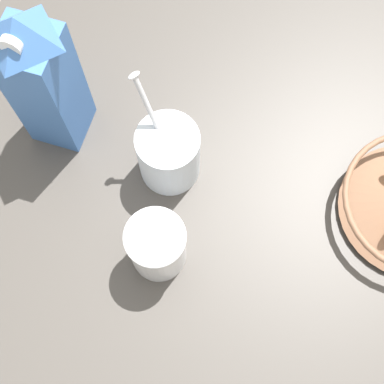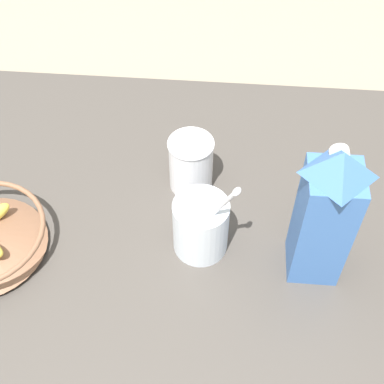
# 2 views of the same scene
# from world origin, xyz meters

# --- Properties ---
(ground_plane) EXTENTS (6.00, 6.00, 0.00)m
(ground_plane) POSITION_xyz_m (0.00, 0.00, 0.00)
(ground_plane) COLOR gray
(countertop) EXTENTS (1.11, 1.11, 0.04)m
(countertop) POSITION_xyz_m (0.00, 0.00, 0.02)
(countertop) COLOR #47423D
(countertop) RESTS_ON ground_plane
(milk_carton) EXTENTS (0.09, 0.09, 0.29)m
(milk_carton) POSITION_xyz_m (-0.34, -0.04, 0.19)
(milk_carton) COLOR #3D6BB2
(milk_carton) RESTS_ON countertop
(yogurt_tub) EXTENTS (0.12, 0.10, 0.21)m
(yogurt_tub) POSITION_xyz_m (-0.13, -0.07, 0.11)
(yogurt_tub) COLOR silver
(yogurt_tub) RESTS_ON countertop
(drinking_cup) EXTENTS (0.09, 0.09, 0.12)m
(drinking_cup) POSITION_xyz_m (-0.10, -0.22, 0.10)
(drinking_cup) COLOR white
(drinking_cup) RESTS_ON countertop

